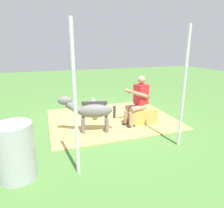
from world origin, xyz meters
The scene contains 9 objects.
ground_plane centered at (0.00, 0.00, 0.00)m, with size 24.00×24.00×0.00m, color #4C7A38.
hay_patch centered at (-0.17, -0.16, 0.01)m, with size 3.42×2.75×0.02m, color tan.
hay_bale centered at (-0.86, 0.37, 0.20)m, with size 0.73×0.43×0.41m, color tan.
person_seated centered at (-0.70, 0.40, 0.70)m, with size 0.71×0.53×1.29m.
pony_standing centered at (0.58, 0.53, 0.55)m, with size 1.33×0.52×0.91m.
pony_lying centered at (0.18, -0.80, 0.19)m, with size 0.51×1.36×0.42m.
water_barrel centered at (2.08, 1.85, 0.46)m, with size 0.58×0.58×0.92m, color #B2B2B7.
tent_pole_left centered at (-1.02, 1.76, 1.21)m, with size 0.06×0.06×2.42m, color silver.
tent_pole_right centered at (1.15, 2.05, 1.21)m, with size 0.06×0.06×2.42m, color silver.
Camera 1 is at (1.56, 5.00, 2.06)m, focal length 32.56 mm.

